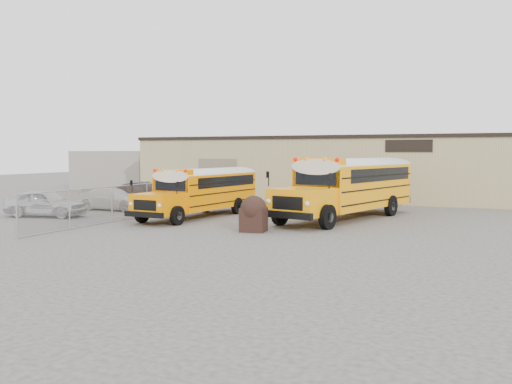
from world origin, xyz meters
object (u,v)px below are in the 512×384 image
at_px(school_bus_right, 401,178).
at_px(car_white, 113,199).
at_px(school_bus_left, 252,183).
at_px(car_dark, 147,195).
at_px(tarp_bundle, 254,213).
at_px(car_silver, 46,203).

distance_m(school_bus_right, car_white, 17.73).
distance_m(school_bus_left, school_bus_right, 9.31).
bearing_deg(school_bus_left, car_white, -146.03).
relative_size(school_bus_left, car_dark, 1.93).
relative_size(school_bus_right, tarp_bundle, 7.17).
bearing_deg(tarp_bundle, car_dark, 145.22).
relative_size(tarp_bundle, car_dark, 0.33).
bearing_deg(school_bus_left, car_dark, -159.92).
bearing_deg(tarp_bundle, school_bus_left, 114.92).
bearing_deg(car_silver, car_white, -25.32).
xyz_separation_m(school_bus_left, school_bus_right, (8.63, 3.47, 0.34)).
height_order(school_bus_right, car_silver, school_bus_right).
xyz_separation_m(tarp_bundle, car_dark, (-10.87, 7.55, -0.02)).
bearing_deg(school_bus_left, car_silver, -131.30).
height_order(car_silver, car_white, car_silver).
xyz_separation_m(school_bus_left, tarp_bundle, (4.58, -9.85, -0.73)).
bearing_deg(car_dark, tarp_bundle, -143.15).
bearing_deg(school_bus_right, car_silver, -142.86).
bearing_deg(school_bus_left, tarp_bundle, -65.08).
xyz_separation_m(school_bus_right, car_dark, (-14.93, -5.77, -1.09)).
bearing_deg(car_white, car_dark, -17.97).
bearing_deg(school_bus_right, tarp_bundle, -106.94).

